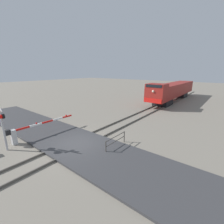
# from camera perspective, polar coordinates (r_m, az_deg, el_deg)

# --- Properties ---
(ground_plane) EXTENTS (160.00, 160.00, 0.00)m
(ground_plane) POSITION_cam_1_polar(r_m,az_deg,el_deg) (12.91, -12.93, -11.78)
(ground_plane) COLOR gray
(rail_track_left) EXTENTS (0.08, 80.00, 0.15)m
(rail_track_left) POSITION_cam_1_polar(r_m,az_deg,el_deg) (13.39, -14.92, -10.52)
(rail_track_left) COLOR #59544C
(rail_track_left) RESTS_ON ground_plane
(rail_track_right) EXTENTS (0.08, 80.00, 0.15)m
(rail_track_right) POSITION_cam_1_polar(r_m,az_deg,el_deg) (12.37, -10.80, -12.50)
(rail_track_right) COLOR #59544C
(rail_track_right) RESTS_ON ground_plane
(road_surface) EXTENTS (36.00, 4.69, 0.15)m
(road_surface) POSITION_cam_1_polar(r_m,az_deg,el_deg) (12.87, -12.95, -11.47)
(road_surface) COLOR #38383A
(road_surface) RESTS_ON ground_plane
(locomotive) EXTENTS (2.87, 19.13, 3.81)m
(locomotive) POSITION_cam_1_polar(r_m,az_deg,el_deg) (32.09, 21.66, 7.49)
(locomotive) COLOR black
(locomotive) RESTS_ON ground_plane
(crossing_signal) EXTENTS (1.18, 0.33, 3.94)m
(crossing_signal) POSITION_cam_1_polar(r_m,az_deg,el_deg) (13.42, -35.88, -2.15)
(crossing_signal) COLOR #ADADB2
(crossing_signal) RESTS_ON ground_plane
(crossing_gate) EXTENTS (0.36, 6.16, 1.34)m
(crossing_gate) POSITION_cam_1_polar(r_m,az_deg,el_deg) (14.84, -29.84, -6.30)
(crossing_gate) COLOR silver
(crossing_gate) RESTS_ON ground_plane
(guard_railing) EXTENTS (0.08, 2.42, 0.95)m
(guard_railing) POSITION_cam_1_polar(r_m,az_deg,el_deg) (11.97, 1.38, -10.33)
(guard_railing) COLOR #4C4742
(guard_railing) RESTS_ON ground_plane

